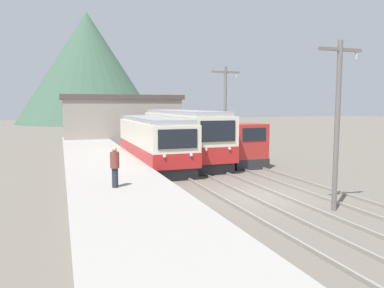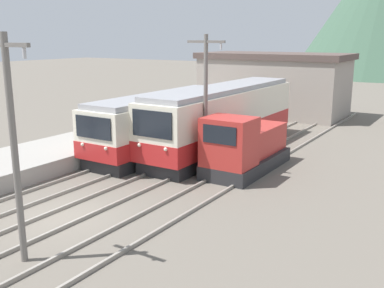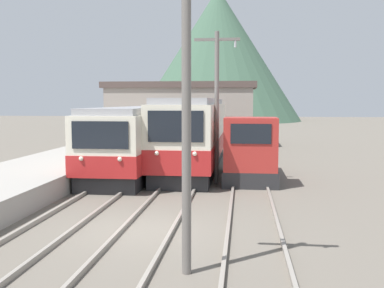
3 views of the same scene
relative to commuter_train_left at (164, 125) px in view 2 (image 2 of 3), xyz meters
name	(u,v)px [view 2 (image 2 of 3)]	position (x,y,z in m)	size (l,w,h in m)	color
ground_plane	(64,216)	(2.60, -10.05, -1.59)	(200.00, 200.00, 0.00)	#665E54
track_left	(20,201)	(0.00, -10.05, -1.52)	(1.54, 60.00, 0.14)	gray
track_center	(68,215)	(2.80, -10.05, -1.52)	(1.54, 60.00, 0.14)	gray
track_right	(129,233)	(5.80, -10.05, -1.52)	(1.54, 60.00, 0.14)	gray
commuter_train_left	(164,125)	(0.00, 0.00, 0.00)	(2.84, 11.52, 3.41)	#28282B
commuter_train_center	(224,121)	(2.80, 2.19, 0.18)	(2.84, 14.01, 3.84)	#28282B
shunting_locomotive	(245,148)	(5.80, -1.11, -0.39)	(2.40, 5.95, 3.00)	#28282B
catenary_mast_near	(14,142)	(4.31, -13.14, 2.10)	(2.00, 0.20, 6.75)	slate
catenary_mast_mid	(206,99)	(4.31, -2.45, 2.10)	(2.00, 0.20, 6.75)	slate
station_building	(273,84)	(0.23, 15.95, 1.08)	(12.60, 6.30, 5.29)	gray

